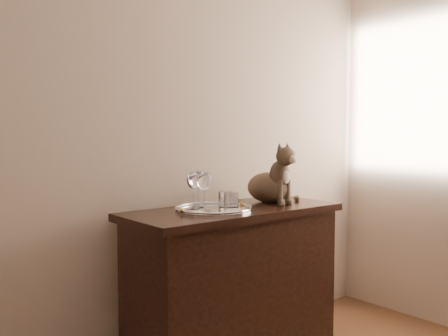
# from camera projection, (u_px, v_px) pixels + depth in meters

# --- Properties ---
(wall_back) EXTENTS (4.00, 0.10, 2.70)m
(wall_back) POSITION_uv_depth(u_px,v_px,m) (101.00, 112.00, 2.48)
(wall_back) COLOR #BDA38E
(wall_back) RESTS_ON ground
(sideboard) EXTENTS (1.20, 0.50, 0.85)m
(sideboard) POSITION_uv_depth(u_px,v_px,m) (233.00, 286.00, 2.68)
(sideboard) COLOR black
(sideboard) RESTS_ON ground
(tray) EXTENTS (0.40, 0.40, 0.01)m
(tray) POSITION_uv_depth(u_px,v_px,m) (214.00, 210.00, 2.56)
(tray) COLOR silver
(tray) RESTS_ON sideboard
(wine_glass_a) EXTENTS (0.07, 0.07, 0.19)m
(wine_glass_a) POSITION_uv_depth(u_px,v_px,m) (194.00, 190.00, 2.58)
(wine_glass_a) COLOR silver
(wine_glass_a) RESTS_ON tray
(wine_glass_b) EXTENTS (0.07, 0.07, 0.20)m
(wine_glass_b) POSITION_uv_depth(u_px,v_px,m) (198.00, 189.00, 2.60)
(wine_glass_b) COLOR white
(wine_glass_b) RESTS_ON tray
(wine_glass_c) EXTENTS (0.08, 0.08, 0.20)m
(wine_glass_c) POSITION_uv_depth(u_px,v_px,m) (204.00, 192.00, 2.46)
(wine_glass_c) COLOR silver
(wine_glass_c) RESTS_ON tray
(tumbler_a) EXTENTS (0.08, 0.08, 0.08)m
(tumbler_a) POSITION_uv_depth(u_px,v_px,m) (231.00, 201.00, 2.56)
(tumbler_a) COLOR silver
(tumbler_a) RESTS_ON tray
(tumbler_c) EXTENTS (0.07, 0.07, 0.08)m
(tumbler_c) POSITION_uv_depth(u_px,v_px,m) (225.00, 199.00, 2.62)
(tumbler_c) COLOR white
(tumbler_c) RESTS_ON tray
(cat) EXTENTS (0.35, 0.33, 0.35)m
(cat) POSITION_uv_depth(u_px,v_px,m) (269.00, 172.00, 2.86)
(cat) COLOR #483B2B
(cat) RESTS_ON sideboard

